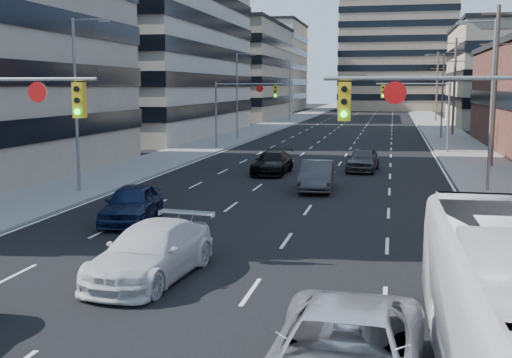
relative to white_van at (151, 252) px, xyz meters
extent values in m
cube|color=black|center=(1.31, 123.35, -0.79)|extent=(18.00, 300.00, 0.02)
cube|color=slate|center=(-10.19, 123.35, -0.72)|extent=(5.00, 300.00, 0.15)
cube|color=slate|center=(12.81, 123.35, -0.72)|extent=(5.00, 300.00, 0.15)
cube|color=#ADA089|center=(-25.69, 53.35, 13.20)|extent=(26.00, 34.00, 28.00)
cube|color=gray|center=(-22.69, 93.35, 7.20)|extent=(20.00, 30.00, 16.00)
cube|color=#ADA089|center=(-26.69, 133.35, 9.20)|extent=(24.00, 24.00, 20.00)
cylinder|color=slate|center=(-5.44, 1.35, 5.00)|extent=(6.50, 0.12, 0.12)
cube|color=gold|center=(-2.79, 1.35, 4.35)|extent=(0.35, 0.28, 1.10)
cylinder|color=black|center=(-2.79, 1.19, 4.70)|extent=(0.18, 0.06, 0.18)
cylinder|color=black|center=(-2.79, 1.19, 4.35)|extent=(0.18, 0.06, 0.18)
cylinder|color=#0CE526|center=(-2.79, 1.19, 4.00)|extent=(0.18, 0.06, 0.18)
cylinder|color=white|center=(-4.19, 1.32, 4.60)|extent=(0.64, 0.06, 0.64)
cylinder|color=slate|center=(8.06, 1.35, 5.00)|extent=(6.50, 0.12, 0.12)
cube|color=gold|center=(5.41, 1.35, 4.35)|extent=(0.35, 0.28, 1.10)
cylinder|color=black|center=(5.41, 1.19, 4.70)|extent=(0.18, 0.06, 0.18)
cylinder|color=black|center=(5.41, 1.19, 4.35)|extent=(0.18, 0.06, 0.18)
cylinder|color=#0CE526|center=(5.41, 1.19, 4.00)|extent=(0.18, 0.06, 0.18)
cylinder|color=white|center=(6.81, 1.32, 4.60)|extent=(0.64, 0.06, 0.64)
cylinder|color=slate|center=(-8.69, 38.35, 2.20)|extent=(0.18, 0.18, 6.00)
cylinder|color=slate|center=(-5.69, 38.35, 5.00)|extent=(6.00, 0.12, 0.12)
cube|color=gold|center=(-3.29, 38.35, 4.35)|extent=(0.35, 0.28, 1.10)
cylinder|color=black|center=(-3.29, 38.19, 4.70)|extent=(0.18, 0.06, 0.18)
cylinder|color=black|center=(-3.29, 38.19, 4.35)|extent=(0.18, 0.06, 0.18)
cylinder|color=#0CE526|center=(-3.29, 38.19, 4.00)|extent=(0.18, 0.06, 0.18)
cylinder|color=white|center=(-4.69, 38.32, 4.60)|extent=(0.64, 0.06, 0.64)
cylinder|color=slate|center=(11.31, 38.35, 2.20)|extent=(0.18, 0.18, 6.00)
cylinder|color=slate|center=(8.31, 38.35, 5.00)|extent=(6.00, 0.12, 0.12)
cube|color=gold|center=(5.91, 38.35, 4.35)|extent=(0.35, 0.28, 1.10)
cylinder|color=black|center=(5.91, 38.19, 4.70)|extent=(0.18, 0.06, 0.18)
cylinder|color=black|center=(5.91, 38.19, 4.35)|extent=(0.18, 0.06, 0.18)
cylinder|color=#0CE526|center=(5.91, 38.19, 4.00)|extent=(0.18, 0.06, 0.18)
cylinder|color=white|center=(7.31, 38.32, 4.60)|extent=(0.64, 0.06, 0.64)
cylinder|color=#4C3D2D|center=(13.51, 29.35, 4.70)|extent=(0.28, 0.28, 11.00)
cube|color=#4C3D2D|center=(13.51, 29.35, 9.60)|extent=(2.20, 0.10, 0.10)
cube|color=#4C3D2D|center=(13.51, 29.35, 8.60)|extent=(2.20, 0.10, 0.10)
cube|color=#4C3D2D|center=(13.51, 29.35, 7.60)|extent=(2.20, 0.10, 0.10)
cylinder|color=#4C3D2D|center=(13.51, 59.35, 4.70)|extent=(0.28, 0.28, 11.00)
cube|color=#4C3D2D|center=(13.51, 59.35, 9.60)|extent=(2.20, 0.10, 0.10)
cube|color=#4C3D2D|center=(13.51, 59.35, 8.60)|extent=(2.20, 0.10, 0.10)
cube|color=#4C3D2D|center=(13.51, 59.35, 7.60)|extent=(2.20, 0.10, 0.10)
cylinder|color=#4C3D2D|center=(13.51, 89.35, 4.70)|extent=(0.28, 0.28, 11.00)
cube|color=#4C3D2D|center=(13.51, 89.35, 9.60)|extent=(2.20, 0.10, 0.10)
cube|color=#4C3D2D|center=(13.51, 89.35, 8.60)|extent=(2.20, 0.10, 0.10)
cube|color=#4C3D2D|center=(13.51, 89.35, 7.60)|extent=(2.20, 0.10, 0.10)
cylinder|color=slate|center=(-9.19, 13.35, 3.70)|extent=(0.16, 0.16, 9.00)
cylinder|color=slate|center=(-8.29, 13.35, 8.10)|extent=(1.80, 0.10, 0.10)
cube|color=slate|center=(-7.49, 13.35, 8.02)|extent=(0.50, 0.22, 0.14)
cylinder|color=slate|center=(-9.19, 48.35, 3.70)|extent=(0.16, 0.16, 9.00)
cylinder|color=slate|center=(-8.29, 48.35, 8.10)|extent=(1.80, 0.10, 0.10)
cube|color=slate|center=(-7.49, 48.35, 8.02)|extent=(0.50, 0.22, 0.14)
cylinder|color=slate|center=(-9.19, 83.35, 3.70)|extent=(0.16, 0.16, 9.00)
cylinder|color=slate|center=(-8.29, 83.35, 8.10)|extent=(1.80, 0.10, 0.10)
cube|color=slate|center=(-7.49, 83.35, 8.02)|extent=(0.50, 0.22, 0.14)
cylinder|color=slate|center=(11.81, 18.35, 3.70)|extent=(0.16, 0.16, 9.00)
cylinder|color=slate|center=(10.91, 18.35, 8.10)|extent=(1.80, 0.10, 0.10)
cube|color=slate|center=(10.11, 18.35, 8.02)|extent=(0.50, 0.22, 0.14)
cylinder|color=slate|center=(11.81, 53.35, 3.70)|extent=(0.16, 0.16, 9.00)
cylinder|color=slate|center=(10.91, 53.35, 8.10)|extent=(1.80, 0.10, 0.10)
cube|color=slate|center=(10.11, 53.35, 8.02)|extent=(0.50, 0.22, 0.14)
imported|color=silver|center=(0.00, 0.00, 0.00)|extent=(2.77, 5.70, 1.60)
imported|color=#0D1734|center=(-3.63, 7.18, -0.01)|extent=(2.45, 4.85, 1.59)
imported|color=#323234|center=(2.85, 17.07, 0.00)|extent=(1.93, 4.91, 1.59)
imported|color=black|center=(-0.69, 22.97, -0.07)|extent=(2.21, 5.10, 1.46)
imported|color=#39393C|center=(4.94, 25.62, -0.01)|extent=(2.22, 4.77, 1.58)
camera|label=1|loc=(6.77, -17.13, 4.77)|focal=45.00mm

